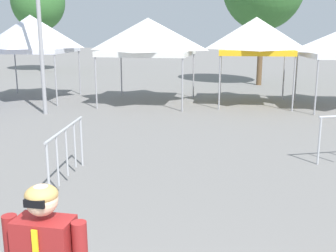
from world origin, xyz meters
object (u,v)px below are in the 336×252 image
canopy_tent_behind_left (148,37)px  tree_behind_tents_center (38,1)px  crowd_barrier_by_lift (66,144)px  canopy_tent_far_left (31,34)px  canopy_tent_behind_center (256,36)px

canopy_tent_behind_left → tree_behind_tents_center: 16.02m
tree_behind_tents_center → crowd_barrier_by_lift: 23.99m
canopy_tent_far_left → tree_behind_tents_center: 13.24m
canopy_tent_behind_left → crowd_barrier_by_lift: (0.11, -9.08, -1.87)m
tree_behind_tents_center → crowd_barrier_by_lift: tree_behind_tents_center is taller
canopy_tent_far_left → canopy_tent_behind_center: (9.11, -0.01, -0.07)m
tree_behind_tents_center → canopy_tent_behind_left: bearing=-50.5°
canopy_tent_behind_center → canopy_tent_behind_left: bearing=-177.0°
tree_behind_tents_center → crowd_barrier_by_lift: bearing=-64.5°
tree_behind_tents_center → crowd_barrier_by_lift: (10.18, -21.33, -4.11)m
canopy_tent_behind_center → tree_behind_tents_center: (-14.24, 12.03, 2.21)m
canopy_tent_behind_left → crowd_barrier_by_lift: 9.28m
canopy_tent_behind_left → canopy_tent_behind_center: canopy_tent_behind_center is taller
crowd_barrier_by_lift → tree_behind_tents_center: bearing=115.5°
canopy_tent_behind_center → tree_behind_tents_center: 18.77m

